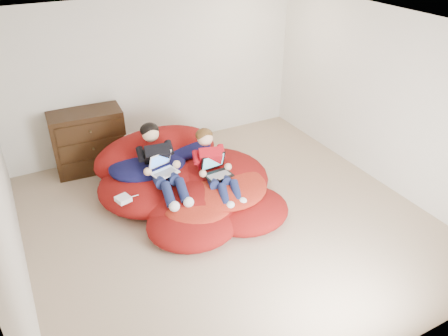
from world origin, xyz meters
TOP-DOWN VIEW (x-y plane):
  - room_shell at (0.00, 0.00)m, footprint 5.10×5.10m
  - dresser at (-1.28, 2.21)m, footprint 1.11×0.63m
  - beanbag_pile at (-0.28, 0.74)m, footprint 2.43×2.46m
  - cream_pillow at (-0.72, 1.61)m, footprint 0.43×0.27m
  - older_boy at (-0.63, 0.79)m, footprint 0.39×1.24m
  - younger_boy at (0.02, 0.47)m, footprint 0.41×1.11m
  - laptop_white at (-0.63, 0.68)m, footprint 0.38×0.39m
  - laptop_black at (0.02, 0.40)m, footprint 0.38×0.35m
  - power_adapter at (-1.24, 0.52)m, footprint 0.20×0.20m

SIDE VIEW (x-z plane):
  - room_shell at x=0.00m, z-range -1.17..1.60m
  - beanbag_pile at x=-0.28m, z-range -0.20..0.71m
  - power_adapter at x=-1.24m, z-range 0.39..0.45m
  - dresser at x=-1.28m, z-range 0.00..0.97m
  - laptop_black at x=0.02m, z-range 0.44..0.70m
  - cream_pillow at x=-0.72m, z-range 0.48..0.76m
  - younger_boy at x=0.02m, z-range 0.27..0.99m
  - laptop_white at x=-0.63m, z-range 0.52..0.76m
  - older_boy at x=-0.63m, z-range 0.32..1.06m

